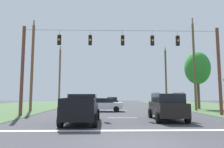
% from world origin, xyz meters
% --- Properties ---
extents(ground_plane, '(120.00, 120.00, 0.00)m').
position_xyz_m(ground_plane, '(0.00, 0.00, 0.00)').
color(ground_plane, '#3D3D42').
extents(stop_bar_stripe, '(15.69, 0.45, 0.01)m').
position_xyz_m(stop_bar_stripe, '(0.00, 2.74, 0.00)').
color(stop_bar_stripe, white).
rests_on(stop_bar_stripe, ground).
extents(lane_dash_0, '(2.50, 0.15, 0.01)m').
position_xyz_m(lane_dash_0, '(0.00, 8.74, 0.00)').
color(lane_dash_0, white).
rests_on(lane_dash_0, ground).
extents(lane_dash_1, '(2.50, 0.15, 0.01)m').
position_xyz_m(lane_dash_1, '(0.00, 16.35, 0.00)').
color(lane_dash_1, white).
rests_on(lane_dash_1, ground).
extents(lane_dash_2, '(2.50, 0.15, 0.01)m').
position_xyz_m(lane_dash_2, '(0.00, 21.06, 0.00)').
color(lane_dash_2, white).
rests_on(lane_dash_2, ground).
extents(overhead_signal_span, '(18.88, 0.31, 8.38)m').
position_xyz_m(overhead_signal_span, '(0.09, 10.49, 4.80)').
color(overhead_signal_span, brown).
rests_on(overhead_signal_span, ground).
extents(pickup_truck, '(2.29, 5.40, 1.95)m').
position_xyz_m(pickup_truck, '(-3.02, 5.69, 0.97)').
color(pickup_truck, black).
rests_on(pickup_truck, ground).
extents(suv_black, '(2.42, 4.90, 2.05)m').
position_xyz_m(suv_black, '(3.20, 6.98, 1.06)').
color(suv_black, black).
rests_on(suv_black, ground).
extents(distant_car_crossing_white, '(4.35, 2.11, 1.52)m').
position_xyz_m(distant_car_crossing_white, '(-1.66, 15.21, 0.79)').
color(distant_car_crossing_white, silver).
rests_on(distant_car_crossing_white, ground).
extents(distant_car_oncoming, '(2.08, 4.33, 1.52)m').
position_xyz_m(distant_car_oncoming, '(-0.44, 26.61, 0.79)').
color(distant_car_oncoming, black).
rests_on(distant_car_oncoming, ground).
extents(utility_pole_mid_right, '(0.27, 1.91, 11.57)m').
position_xyz_m(utility_pole_mid_right, '(9.47, 15.99, 5.62)').
color(utility_pole_mid_right, brown).
rests_on(utility_pole_mid_right, ground).
extents(utility_pole_far_right, '(0.32, 1.66, 10.86)m').
position_xyz_m(utility_pole_far_right, '(9.75, 28.86, 5.37)').
color(utility_pole_far_right, brown).
rests_on(utility_pole_far_right, ground).
extents(utility_pole_mid_left, '(0.32, 1.78, 11.01)m').
position_xyz_m(utility_pole_mid_left, '(-10.29, 15.82, 5.32)').
color(utility_pole_mid_left, brown).
rests_on(utility_pole_mid_left, ground).
extents(utility_pole_far_left, '(0.32, 1.81, 11.27)m').
position_xyz_m(utility_pole_far_left, '(-10.28, 29.86, 5.44)').
color(utility_pole_far_left, brown).
rests_on(utility_pole_far_left, ground).
extents(tree_roadside_right, '(3.34, 3.34, 7.72)m').
position_xyz_m(tree_roadside_right, '(10.92, 18.35, 5.48)').
color(tree_roadside_right, brown).
rests_on(tree_roadside_right, ground).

